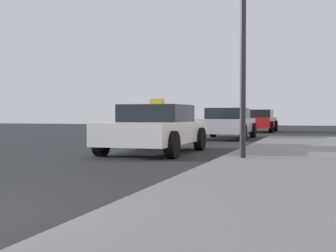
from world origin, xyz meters
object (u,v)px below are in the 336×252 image
object	(u,v)px
car_white	(155,128)
car_silver	(227,123)
car_red	(258,121)
street_lamp	(243,11)

from	to	relation	value
car_white	car_silver	bearing A→B (deg)	-93.40
car_red	car_silver	bearing A→B (deg)	88.16
car_white	car_silver	distance (m)	7.67
car_white	car_red	bearing A→B (deg)	-92.61
car_silver	car_red	xyz separation A→B (m)	(0.25, 7.89, -0.00)
car_silver	car_red	distance (m)	7.90
street_lamp	car_white	size ratio (longest dim) A/B	1.05
street_lamp	car_silver	distance (m)	10.45
car_white	car_red	xyz separation A→B (m)	(0.71, 15.55, -0.00)
street_lamp	car_silver	world-z (taller)	street_lamp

